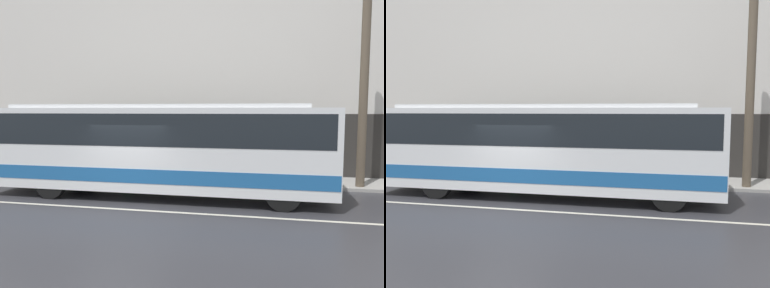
{
  "view_description": "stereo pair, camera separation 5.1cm",
  "coord_description": "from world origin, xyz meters",
  "views": [
    {
      "loc": [
        4.41,
        -10.3,
        2.97
      ],
      "look_at": [
        1.78,
        1.93,
        1.83
      ],
      "focal_mm": 35.0,
      "sensor_mm": 36.0,
      "label": 1
    },
    {
      "loc": [
        4.46,
        -10.29,
        2.97
      ],
      "look_at": [
        1.78,
        1.93,
        1.83
      ],
      "focal_mm": 35.0,
      "sensor_mm": 36.0,
      "label": 2
    }
  ],
  "objects": [
    {
      "name": "transit_bus",
      "position": [
        0.57,
        1.93,
        1.78
      ],
      "size": [
        11.61,
        2.58,
        3.16
      ],
      "color": "white",
      "rests_on": "ground_plane"
    },
    {
      "name": "ground_plane",
      "position": [
        0.0,
        0.0,
        0.0
      ],
      "size": [
        60.0,
        60.0,
        0.0
      ],
      "primitive_type": "plane",
      "color": "#333338"
    },
    {
      "name": "lane_stripe",
      "position": [
        0.0,
        0.0,
        0.0
      ],
      "size": [
        54.0,
        0.14,
        0.01
      ],
      "color": "beige",
      "rests_on": "ground_plane"
    },
    {
      "name": "pedestrian_waiting",
      "position": [
        -2.08,
        5.67,
        0.82
      ],
      "size": [
        0.36,
        0.36,
        1.52
      ],
      "color": "#1E5933",
      "rests_on": "sidewalk"
    },
    {
      "name": "building_facade",
      "position": [
        0.0,
        6.56,
        6.04
      ],
      "size": [
        60.0,
        0.35,
        12.49
      ],
      "color": "silver",
      "rests_on": "ground_plane"
    },
    {
      "name": "sidewalk",
      "position": [
        0.0,
        5.21,
        0.06
      ],
      "size": [
        60.0,
        2.42,
        0.12
      ],
      "color": "#A09E99",
      "rests_on": "ground_plane"
    },
    {
      "name": "utility_pole_near",
      "position": [
        7.65,
        4.46,
        3.77
      ],
      "size": [
        0.31,
        0.31,
        7.3
      ],
      "color": "brown",
      "rests_on": "sidewalk"
    }
  ]
}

